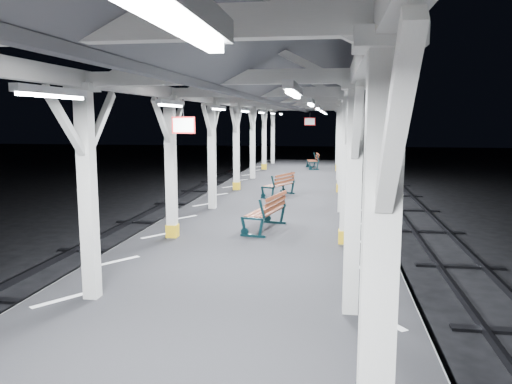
# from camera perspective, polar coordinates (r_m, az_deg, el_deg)

# --- Properties ---
(ground) EXTENTS (120.00, 120.00, 0.00)m
(ground) POSITION_cam_1_polar(r_m,az_deg,el_deg) (9.99, -1.78, -13.99)
(ground) COLOR black
(ground) RESTS_ON ground
(platform) EXTENTS (6.00, 50.00, 1.00)m
(platform) POSITION_cam_1_polar(r_m,az_deg,el_deg) (9.81, -1.80, -11.29)
(platform) COLOR black
(platform) RESTS_ON ground
(hazard_stripes_left) EXTENTS (1.00, 48.00, 0.01)m
(hazard_stripes_left) POSITION_cam_1_polar(r_m,az_deg,el_deg) (10.36, -15.37, -7.58)
(hazard_stripes_left) COLOR silver
(hazard_stripes_left) RESTS_ON platform
(hazard_stripes_right) EXTENTS (1.00, 48.00, 0.01)m
(hazard_stripes_right) POSITION_cam_1_polar(r_m,az_deg,el_deg) (9.53, 13.02, -8.91)
(hazard_stripes_right) COLOR silver
(hazard_stripes_right) RESTS_ON platform
(track_left) EXTENTS (2.20, 60.00, 0.16)m
(track_left) POSITION_cam_1_polar(r_m,az_deg,el_deg) (11.88, -26.71, -10.80)
(track_left) COLOR #2D2D33
(track_left) RESTS_ON ground
(canopy) EXTENTS (5.40, 49.00, 4.65)m
(canopy) POSITION_cam_1_polar(r_m,az_deg,el_deg) (9.25, -1.94, 13.07)
(canopy) COLOR silver
(canopy) RESTS_ON platform
(bench_mid) EXTENTS (0.97, 1.82, 0.94)m
(bench_mid) POSITION_cam_1_polar(r_m,az_deg,el_deg) (12.57, 1.42, -2.16)
(bench_mid) COLOR #0B272D
(bench_mid) RESTS_ON platform
(bench_far) EXTENTS (1.13, 1.66, 0.85)m
(bench_far) POSITION_cam_1_polar(r_m,az_deg,el_deg) (18.06, 2.82, 0.91)
(bench_far) COLOR #0B272D
(bench_far) RESTS_ON platform
(bench_extra) EXTENTS (0.81, 1.65, 0.86)m
(bench_extra) POSITION_cam_1_polar(r_m,az_deg,el_deg) (28.34, 6.66, 3.60)
(bench_extra) COLOR #0B272D
(bench_extra) RESTS_ON platform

